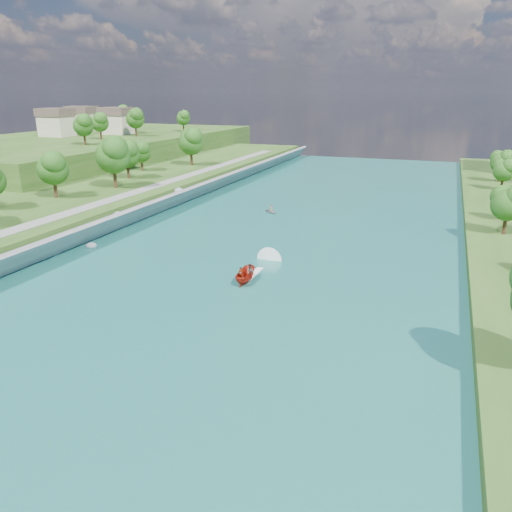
% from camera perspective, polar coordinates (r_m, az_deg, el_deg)
% --- Properties ---
extents(ground, '(260.00, 260.00, 0.00)m').
position_cam_1_polar(ground, '(49.79, -9.95, -8.36)').
color(ground, '#2D5119').
rests_on(ground, ground).
extents(river_water, '(55.00, 240.00, 0.10)m').
position_cam_1_polar(river_water, '(66.29, -1.21, -1.16)').
color(river_water, '#195F5E').
rests_on(river_water, ground).
extents(ridge_west, '(60.00, 120.00, 9.00)m').
position_cam_1_polar(ridge_west, '(170.94, -18.04, 11.47)').
color(ridge_west, '#2D5119').
rests_on(ridge_west, ground).
extents(riprap_bank, '(4.50, 236.00, 4.61)m').
position_cam_1_polar(riprap_bank, '(78.08, -19.40, 2.16)').
color(riprap_bank, slate).
rests_on(riprap_bank, ground).
extents(riverside_path, '(3.00, 200.00, 0.10)m').
position_cam_1_polar(riverside_path, '(82.69, -22.66, 3.88)').
color(riverside_path, gray).
rests_on(riverside_path, berm_west).
extents(ridge_houses, '(29.50, 29.50, 8.40)m').
position_cam_1_polar(ridge_houses, '(178.01, -18.91, 14.48)').
color(ridge_houses, beige).
rests_on(ridge_houses, ridge_west).
extents(trees_ridge, '(21.89, 56.17, 10.54)m').
position_cam_1_polar(trees_ridge, '(163.58, -14.72, 14.77)').
color(trees_ridge, '#164A13').
rests_on(trees_ridge, ridge_west).
extents(motorboat, '(3.60, 19.17, 2.12)m').
position_cam_1_polar(motorboat, '(61.40, -0.86, -1.92)').
color(motorboat, '#AC1D0D').
rests_on(motorboat, river_water).
extents(raft, '(3.87, 3.87, 1.55)m').
position_cam_1_polar(raft, '(95.70, 1.75, 5.19)').
color(raft, '#969A9E').
rests_on(raft, river_water).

